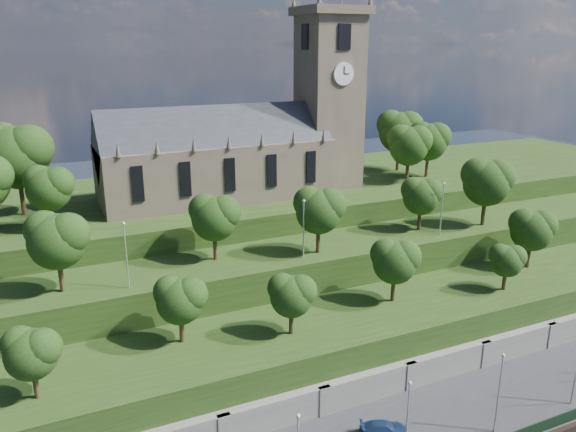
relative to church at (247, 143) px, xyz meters
name	(u,v)px	position (x,y,z in m)	size (l,w,h in m)	color
retaining_wall	(364,393)	(-0.79, -34.01, -20.02)	(160.00, 2.10, 5.00)	slate
embankment_lower	(335,351)	(-0.79, -27.98, -18.52)	(160.00, 12.00, 8.00)	#213913
embankment_upper	(292,295)	(-0.79, -16.98, -16.52)	(160.00, 10.00, 12.00)	#213913
hilltop	(235,234)	(-0.79, 4.02, -15.02)	(160.00, 32.00, 15.00)	#213913
church	(247,143)	(0.00, 0.00, 0.00)	(38.60, 12.35, 27.60)	brown
trees_lower	(367,269)	(3.23, -27.52, -9.76)	(64.53, 8.78, 7.92)	#332513
trees_upper	(328,203)	(3.44, -17.99, -4.82)	(61.03, 8.76, 9.39)	#332513
trees_hilltop	(232,149)	(-2.45, -0.47, -0.65)	(71.45, 16.06, 11.83)	#332513
lamp_posts_promenade	(407,417)	(-2.79, -43.48, -15.89)	(60.36, 0.36, 8.05)	#B2B2B7
lamp_posts_upper	(304,224)	(-0.79, -19.98, -6.37)	(40.36, 0.36, 7.12)	#B2B2B7
car_right	(384,428)	(-2.23, -39.58, -19.89)	(1.77, 4.35, 1.26)	navy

